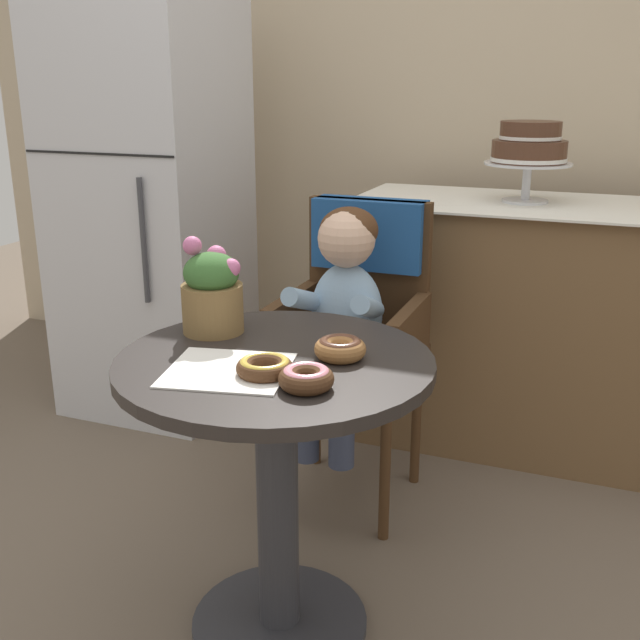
% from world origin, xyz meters
% --- Properties ---
extents(ground_plane, '(8.00, 8.00, 0.00)m').
position_xyz_m(ground_plane, '(0.00, 0.00, 0.00)').
color(ground_plane, '#6B5B4C').
extents(back_wall, '(4.80, 0.10, 2.70)m').
position_xyz_m(back_wall, '(0.00, 1.85, 1.35)').
color(back_wall, '#C1AD8E').
rests_on(back_wall, ground).
extents(cafe_table, '(0.72, 0.72, 0.72)m').
position_xyz_m(cafe_table, '(0.00, 0.00, 0.51)').
color(cafe_table, '#282321').
rests_on(cafe_table, ground).
extents(wicker_chair, '(0.42, 0.45, 0.95)m').
position_xyz_m(wicker_chair, '(-0.05, 0.74, 0.64)').
color(wicker_chair, '#472D19').
rests_on(wicker_chair, ground).
extents(seated_child, '(0.27, 0.32, 0.73)m').
position_xyz_m(seated_child, '(-0.05, 0.58, 0.68)').
color(seated_child, '#8CADCC').
rests_on(seated_child, ground).
extents(paper_napkin, '(0.30, 0.29, 0.00)m').
position_xyz_m(paper_napkin, '(-0.06, -0.11, 0.72)').
color(paper_napkin, white).
rests_on(paper_napkin, cafe_table).
extents(donut_front, '(0.12, 0.12, 0.04)m').
position_xyz_m(donut_front, '(0.03, -0.10, 0.74)').
color(donut_front, '#4C2D19').
rests_on(donut_front, cafe_table).
extents(donut_mid, '(0.12, 0.12, 0.05)m').
position_xyz_m(donut_mid, '(0.14, 0.05, 0.75)').
color(donut_mid, '#936033').
rests_on(donut_mid, cafe_table).
extents(donut_side, '(0.11, 0.11, 0.04)m').
position_xyz_m(donut_side, '(0.13, -0.14, 0.74)').
color(donut_side, '#4C2D19').
rests_on(donut_side, cafe_table).
extents(flower_vase, '(0.15, 0.15, 0.24)m').
position_xyz_m(flower_vase, '(-0.22, 0.11, 0.82)').
color(flower_vase, brown).
rests_on(flower_vase, cafe_table).
extents(display_counter, '(1.56, 0.62, 0.90)m').
position_xyz_m(display_counter, '(0.55, 1.30, 0.45)').
color(display_counter, brown).
rests_on(display_counter, ground).
extents(tiered_cake_stand, '(0.30, 0.30, 0.28)m').
position_xyz_m(tiered_cake_stand, '(0.37, 1.30, 1.09)').
color(tiered_cake_stand, silver).
rests_on(tiered_cake_stand, display_counter).
extents(refrigerator, '(0.64, 0.63, 1.70)m').
position_xyz_m(refrigerator, '(-1.05, 1.10, 0.85)').
color(refrigerator, silver).
rests_on(refrigerator, ground).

